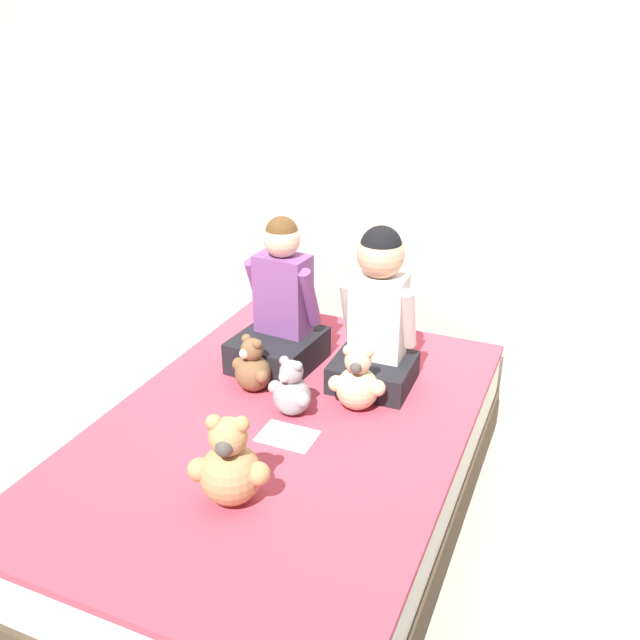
% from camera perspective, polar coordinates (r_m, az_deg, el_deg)
% --- Properties ---
extents(ground_plane, '(14.00, 14.00, 0.00)m').
position_cam_1_polar(ground_plane, '(2.90, -2.89, -16.48)').
color(ground_plane, '#B2A899').
extents(wall_behind_bed, '(8.00, 0.06, 2.50)m').
position_cam_1_polar(wall_behind_bed, '(3.25, 5.16, 13.02)').
color(wall_behind_bed, beige).
rests_on(wall_behind_bed, ground_plane).
extents(bed, '(1.35, 1.98, 0.47)m').
position_cam_1_polar(bed, '(2.75, -3.00, -12.81)').
color(bed, '#473828').
rests_on(bed, ground_plane).
extents(child_on_left, '(0.36, 0.40, 0.66)m').
position_cam_1_polar(child_on_left, '(2.92, -3.36, 0.70)').
color(child_on_left, black).
rests_on(child_on_left, bed).
extents(child_on_right, '(0.33, 0.31, 0.68)m').
position_cam_1_polar(child_on_right, '(2.75, 4.85, 0.44)').
color(child_on_right, black).
rests_on(child_on_right, bed).
extents(teddy_bear_held_by_left_child, '(0.19, 0.15, 0.24)m').
position_cam_1_polar(teddy_bear_held_by_left_child, '(2.78, -5.69, -4.02)').
color(teddy_bear_held_by_left_child, brown).
rests_on(teddy_bear_held_by_left_child, bed).
extents(teddy_bear_held_by_right_child, '(0.22, 0.17, 0.27)m').
position_cam_1_polar(teddy_bear_held_by_right_child, '(2.65, 3.17, -5.26)').
color(teddy_bear_held_by_right_child, '#D1B78E').
rests_on(teddy_bear_held_by_right_child, bed).
extents(teddy_bear_between_children, '(0.19, 0.15, 0.24)m').
position_cam_1_polar(teddy_bear_between_children, '(2.62, -2.46, -5.96)').
color(teddy_bear_between_children, '#939399').
rests_on(teddy_bear_between_children, bed).
extents(teddy_bear_at_foot_of_bed, '(0.26, 0.20, 0.32)m').
position_cam_1_polar(teddy_bear_at_foot_of_bed, '(2.19, -7.60, -12.09)').
color(teddy_bear_at_foot_of_bed, tan).
rests_on(teddy_bear_at_foot_of_bed, bed).
extents(sign_card, '(0.21, 0.15, 0.00)m').
position_cam_1_polar(sign_card, '(2.54, -2.75, -9.74)').
color(sign_card, white).
rests_on(sign_card, bed).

